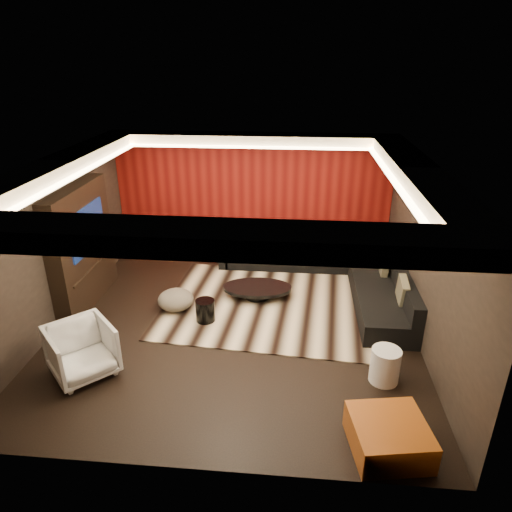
# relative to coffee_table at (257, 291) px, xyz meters

# --- Properties ---
(floor) EXTENTS (6.00, 6.00, 0.02)m
(floor) POSITION_rel_coffee_table_xyz_m (-0.29, -1.00, -0.14)
(floor) COLOR black
(floor) RESTS_ON ground
(ceiling) EXTENTS (6.00, 6.00, 0.02)m
(ceiling) POSITION_rel_coffee_table_xyz_m (-0.29, -1.00, 2.68)
(ceiling) COLOR silver
(ceiling) RESTS_ON ground
(wall_back) EXTENTS (6.00, 0.02, 2.80)m
(wall_back) POSITION_rel_coffee_table_xyz_m (-0.29, 2.01, 1.27)
(wall_back) COLOR black
(wall_back) RESTS_ON ground
(wall_left) EXTENTS (0.02, 6.00, 2.80)m
(wall_left) POSITION_rel_coffee_table_xyz_m (-3.30, -1.00, 1.27)
(wall_left) COLOR black
(wall_left) RESTS_ON ground
(wall_right) EXTENTS (0.02, 6.00, 2.80)m
(wall_right) POSITION_rel_coffee_table_xyz_m (2.72, -1.00, 1.27)
(wall_right) COLOR black
(wall_right) RESTS_ON ground
(red_feature_wall) EXTENTS (5.98, 0.05, 2.78)m
(red_feature_wall) POSITION_rel_coffee_table_xyz_m (-0.29, 1.97, 1.27)
(red_feature_wall) COLOR #6B0C0A
(red_feature_wall) RESTS_ON ground
(soffit_back) EXTENTS (6.00, 0.60, 0.22)m
(soffit_back) POSITION_rel_coffee_table_xyz_m (-0.29, 1.70, 2.56)
(soffit_back) COLOR silver
(soffit_back) RESTS_ON ground
(soffit_front) EXTENTS (6.00, 0.60, 0.22)m
(soffit_front) POSITION_rel_coffee_table_xyz_m (-0.29, -3.70, 2.56)
(soffit_front) COLOR silver
(soffit_front) RESTS_ON ground
(soffit_left) EXTENTS (0.60, 4.80, 0.22)m
(soffit_left) POSITION_rel_coffee_table_xyz_m (-2.99, -1.00, 2.56)
(soffit_left) COLOR silver
(soffit_left) RESTS_ON ground
(soffit_right) EXTENTS (0.60, 4.80, 0.22)m
(soffit_right) POSITION_rel_coffee_table_xyz_m (2.41, -1.00, 2.56)
(soffit_right) COLOR silver
(soffit_right) RESTS_ON ground
(cove_back) EXTENTS (4.80, 0.08, 0.04)m
(cove_back) POSITION_rel_coffee_table_xyz_m (-0.29, 1.36, 2.47)
(cove_back) COLOR #FFD899
(cove_back) RESTS_ON ground
(cove_front) EXTENTS (4.80, 0.08, 0.04)m
(cove_front) POSITION_rel_coffee_table_xyz_m (-0.29, -3.36, 2.47)
(cove_front) COLOR #FFD899
(cove_front) RESTS_ON ground
(cove_left) EXTENTS (0.08, 4.80, 0.04)m
(cove_left) POSITION_rel_coffee_table_xyz_m (-2.65, -1.00, 2.47)
(cove_left) COLOR #FFD899
(cove_left) RESTS_ON ground
(cove_right) EXTENTS (0.08, 4.80, 0.04)m
(cove_right) POSITION_rel_coffee_table_xyz_m (2.07, -1.00, 2.47)
(cove_right) COLOR #FFD899
(cove_right) RESTS_ON ground
(tv_surround) EXTENTS (0.30, 2.00, 2.20)m
(tv_surround) POSITION_rel_coffee_table_xyz_m (-3.14, -0.40, 0.97)
(tv_surround) COLOR black
(tv_surround) RESTS_ON ground
(tv_screen) EXTENTS (0.04, 1.30, 0.80)m
(tv_screen) POSITION_rel_coffee_table_xyz_m (-2.98, -0.40, 1.32)
(tv_screen) COLOR black
(tv_screen) RESTS_ON ground
(tv_shelf) EXTENTS (0.04, 1.60, 0.04)m
(tv_shelf) POSITION_rel_coffee_table_xyz_m (-2.98, -0.40, 0.57)
(tv_shelf) COLOR black
(tv_shelf) RESTS_ON ground
(rug) EXTENTS (4.22, 3.30, 0.02)m
(rug) POSITION_rel_coffee_table_xyz_m (0.31, -0.29, -0.12)
(rug) COLOR beige
(rug) RESTS_ON floor
(coffee_table) EXTENTS (1.37, 1.37, 0.22)m
(coffee_table) POSITION_rel_coffee_table_xyz_m (0.00, 0.00, 0.00)
(coffee_table) COLOR black
(coffee_table) RESTS_ON rug
(drum_stool) EXTENTS (0.35, 0.35, 0.39)m
(drum_stool) POSITION_rel_coffee_table_xyz_m (-0.82, -0.93, 0.09)
(drum_stool) COLOR black
(drum_stool) RESTS_ON rug
(striped_pouf) EXTENTS (0.67, 0.67, 0.36)m
(striped_pouf) POSITION_rel_coffee_table_xyz_m (-1.44, -0.57, 0.07)
(striped_pouf) COLOR #BBAB91
(striped_pouf) RESTS_ON rug
(white_side_table) EXTENTS (0.53, 0.53, 0.52)m
(white_side_table) POSITION_rel_coffee_table_xyz_m (2.01, -2.25, 0.13)
(white_side_table) COLOR white
(white_side_table) RESTS_ON floor
(orange_ottoman) EXTENTS (0.99, 0.99, 0.38)m
(orange_ottoman) POSITION_rel_coffee_table_xyz_m (1.85, -3.50, 0.06)
(orange_ottoman) COLOR #AF5616
(orange_ottoman) RESTS_ON floor
(armchair) EXTENTS (1.20, 1.20, 0.78)m
(armchair) POSITION_rel_coffee_table_xyz_m (-2.30, -2.48, 0.26)
(armchair) COLOR silver
(armchair) RESTS_ON floor
(sectional_sofa) EXTENTS (3.65, 3.50, 0.75)m
(sectional_sofa) POSITION_rel_coffee_table_xyz_m (1.45, 0.86, 0.13)
(sectional_sofa) COLOR black
(sectional_sofa) RESTS_ON floor
(throw_pillows) EXTENTS (3.35, 2.74, 0.50)m
(throw_pillows) POSITION_rel_coffee_table_xyz_m (1.51, 0.93, 0.49)
(throw_pillows) COLOR beige
(throw_pillows) RESTS_ON sectional_sofa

